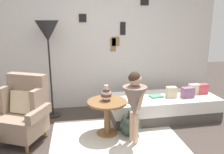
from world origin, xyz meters
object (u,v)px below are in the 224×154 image
object	(u,v)px
person_child	(135,99)
daybed	(163,107)
floor_lamp	(48,34)
book_on_daybed	(156,96)
armchair	(23,112)
vase_striped	(106,94)
side_table	(107,110)
demijohn_near	(131,125)

from	to	relation	value
person_child	daybed	bearing A→B (deg)	45.92
floor_lamp	book_on_daybed	bearing A→B (deg)	-12.53
armchair	vase_striped	distance (m)	1.24
side_table	demijohn_near	world-z (taller)	side_table
side_table	book_on_daybed	xyz separation A→B (m)	(0.94, 0.44, 0.02)
floor_lamp	demijohn_near	world-z (taller)	floor_lamp
side_table	daybed	bearing A→B (deg)	22.62
person_child	book_on_daybed	distance (m)	0.99
vase_striped	book_on_daybed	distance (m)	1.06
side_table	floor_lamp	distance (m)	1.65
daybed	floor_lamp	xyz separation A→B (m)	(-1.98, 0.39, 1.29)
side_table	floor_lamp	size ratio (longest dim) A/B	0.35
daybed	demijohn_near	distance (m)	0.93
side_table	vase_striped	size ratio (longest dim) A/B	2.48
armchair	side_table	xyz separation A→B (m)	(1.23, -0.04, -0.05)
vase_striped	book_on_daybed	size ratio (longest dim) A/B	1.10
side_table	person_child	world-z (taller)	person_child
vase_striped	demijohn_near	world-z (taller)	vase_striped
book_on_daybed	demijohn_near	xyz separation A→B (m)	(-0.59, -0.54, -0.25)
side_table	floor_lamp	bearing A→B (deg)	136.65
floor_lamp	armchair	bearing A→B (deg)	-112.75
armchair	person_child	world-z (taller)	person_child
vase_striped	person_child	world-z (taller)	person_child
daybed	person_child	bearing A→B (deg)	-134.08
vase_striped	daybed	bearing A→B (deg)	21.33
vase_striped	person_child	size ratio (longest dim) A/B	0.23
vase_striped	armchair	bearing A→B (deg)	179.51
armchair	floor_lamp	bearing A→B (deg)	67.25
vase_striped	demijohn_near	size ratio (longest dim) A/B	0.59
armchair	book_on_daybed	xyz separation A→B (m)	(2.17, 0.40, -0.02)
daybed	side_table	world-z (taller)	side_table
person_child	book_on_daybed	xyz separation A→B (m)	(0.60, 0.75, -0.26)
side_table	book_on_daybed	size ratio (longest dim) A/B	2.74
floor_lamp	person_child	world-z (taller)	floor_lamp
person_child	book_on_daybed	bearing A→B (deg)	51.38
person_child	demijohn_near	bearing A→B (deg)	88.46
daybed	vase_striped	size ratio (longest dim) A/B	7.89
daybed	side_table	distance (m)	1.19
armchair	floor_lamp	world-z (taller)	floor_lamp
floor_lamp	book_on_daybed	size ratio (longest dim) A/B	7.84
armchair	side_table	size ratio (longest dim) A/B	1.61
side_table	person_child	size ratio (longest dim) A/B	0.57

